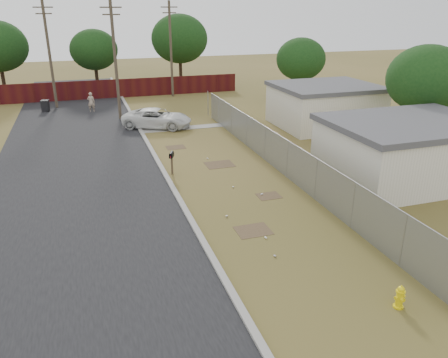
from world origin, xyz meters
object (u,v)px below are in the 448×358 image
object	(u,v)px
mailbox	(172,157)
trash_bin	(45,106)
pedestrian	(91,102)
pickup_truck	(157,118)
fire_hydrant	(400,297)

from	to	relation	value
mailbox	trash_bin	bearing A→B (deg)	111.59
pedestrian	trash_bin	size ratio (longest dim) A/B	1.73
trash_bin	pickup_truck	bearing A→B (deg)	-45.24
mailbox	pedestrian	size ratio (longest dim) A/B	0.75
fire_hydrant	mailbox	xyz separation A→B (m)	(-4.18, 13.17, 0.64)
pedestrian	mailbox	bearing A→B (deg)	110.08
pedestrian	trash_bin	distance (m)	4.05
mailbox	trash_bin	size ratio (longest dim) A/B	1.29
mailbox	pedestrian	bearing A→B (deg)	101.58
pickup_truck	mailbox	bearing A→B (deg)	-158.90
pickup_truck	trash_bin	distance (m)	11.70
pedestrian	trash_bin	world-z (taller)	pedestrian
fire_hydrant	trash_bin	xyz separation A→B (m)	(-11.43, 31.51, 0.14)
fire_hydrant	pickup_truck	distance (m)	23.43
pickup_truck	pedestrian	bearing A→B (deg)	59.46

